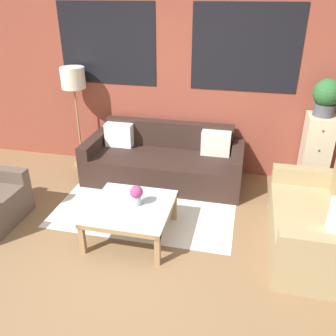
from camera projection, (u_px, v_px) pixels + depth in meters
ground_plane at (121, 271)px, 3.49m from camera, size 16.00×16.00×0.00m
wall_back_brick at (174, 75)px, 4.98m from camera, size 8.40×0.09×2.80m
rug at (147, 206)px, 4.54m from camera, size 2.22×1.45×0.00m
couch_dark at (164, 162)px, 5.07m from camera, size 2.20×0.88×0.78m
settee_vintage at (317, 225)px, 3.65m from camera, size 0.80×1.47×0.92m
coffee_table at (131, 210)px, 3.87m from camera, size 0.88×0.88×0.38m
floor_lamp at (73, 83)px, 5.06m from camera, size 0.34×0.34×1.51m
drawer_cabinet at (315, 153)px, 4.74m from camera, size 0.34×0.42×1.05m
potted_plant at (327, 96)px, 4.39m from camera, size 0.34×0.34×0.47m
flower_vase at (136, 194)px, 3.81m from camera, size 0.14×0.14×0.23m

